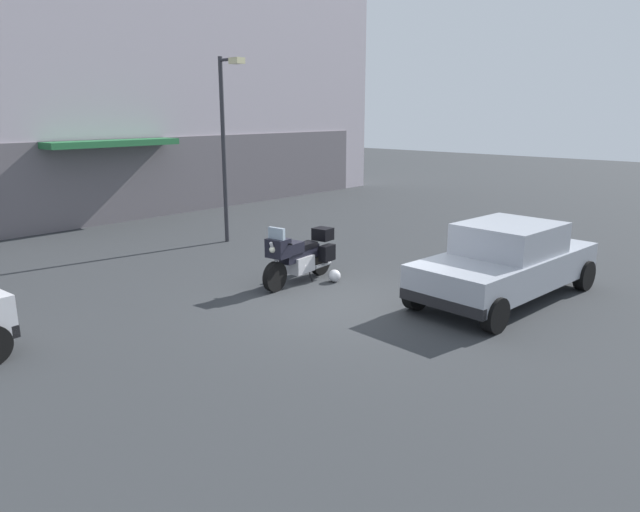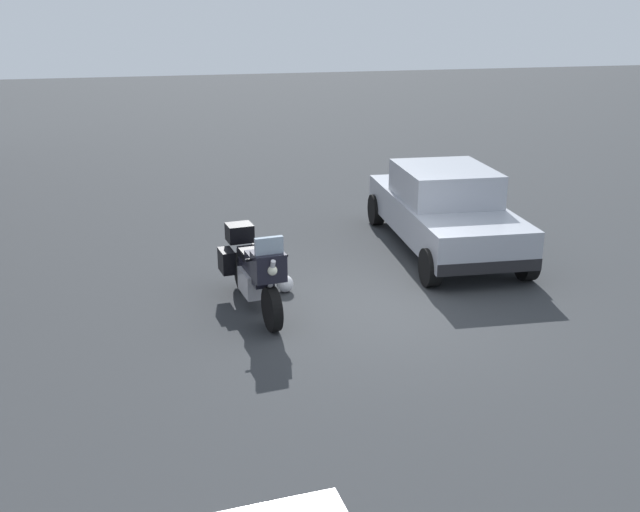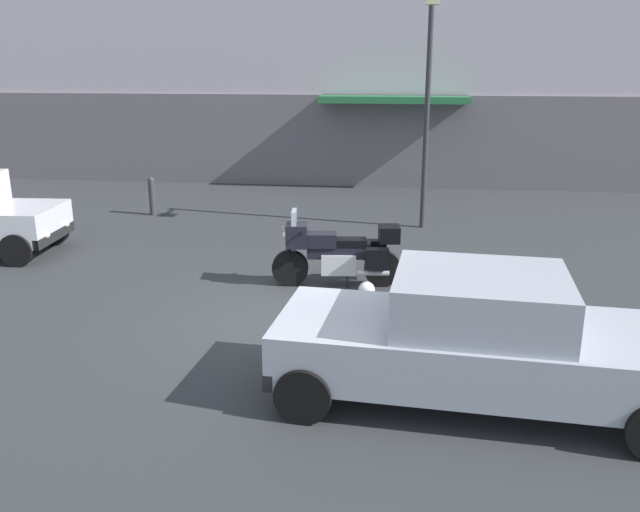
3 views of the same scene
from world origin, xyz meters
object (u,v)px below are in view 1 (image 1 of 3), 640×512
at_px(motorcycle, 300,255).
at_px(helmet, 334,276).
at_px(car_sedan_far, 507,261).
at_px(streetlamp_curbside, 226,133).

relative_size(motorcycle, helmet, 8.08).
height_order(motorcycle, car_sedan_far, car_sedan_far).
xyz_separation_m(motorcycle, helmet, (0.52, -0.56, -0.48)).
height_order(helmet, car_sedan_far, car_sedan_far).
bearing_deg(streetlamp_curbside, motorcycle, -109.61).
xyz_separation_m(helmet, streetlamp_curbside, (1.03, 4.91, 2.97)).
bearing_deg(motorcycle, helmet, 126.98).
bearing_deg(streetlamp_curbside, helmet, -101.81).
bearing_deg(helmet, motorcycle, 133.07).
bearing_deg(helmet, car_sedan_far, -67.06).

